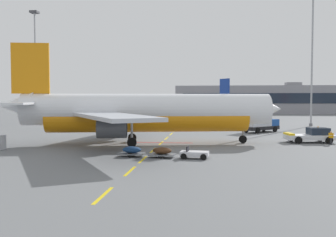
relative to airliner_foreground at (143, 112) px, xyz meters
The scene contains 11 objects.
ground 31.42m from the airliner_foreground, 39.65° to the left, with size 400.00×400.00×0.00m, color slate.
apron_paint_markings 19.36m from the airliner_foreground, 83.95° to the left, with size 8.00×98.73×0.01m.
airliner_foreground is the anchor object (origin of this frame).
pushback_tug 21.63m from the airliner_foreground, 11.09° to the left, with size 6.29×3.75×2.08m.
airliner_far_center 64.47m from the airliner_foreground, 85.30° to the left, with size 26.74×28.63×10.88m.
fuel_service_truck 25.19m from the airliner_foreground, 48.96° to the left, with size 6.73×6.56×3.14m.
baggage_train 11.66m from the airliner_foreground, 70.94° to the right, with size 8.70×2.42×1.14m.
ground_crew_worker 23.07m from the airliner_foreground, ahead, with size 0.52×0.53×1.65m.
apron_light_mast_near 52.02m from the airliner_foreground, 129.42° to the left, with size 1.80×1.80×25.85m.
apron_light_mast_far 47.61m from the airliner_foreground, 50.54° to the left, with size 1.80×1.80×30.42m.
terminal_satellite 118.37m from the airliner_foreground, 74.81° to the left, with size 72.19×25.32×12.42m.
Camera 1 is at (24.04, -26.25, 5.51)m, focal length 41.02 mm.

